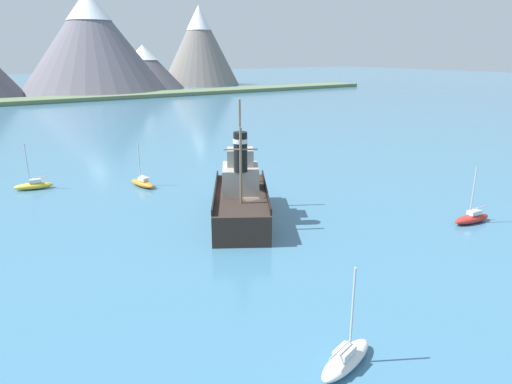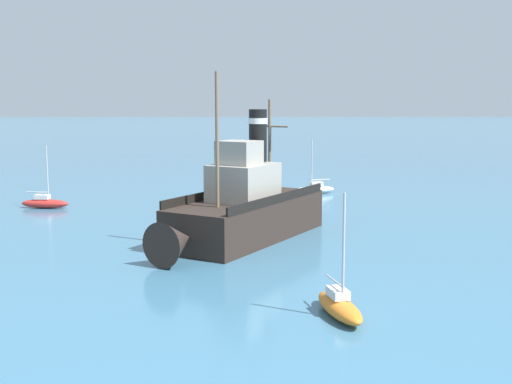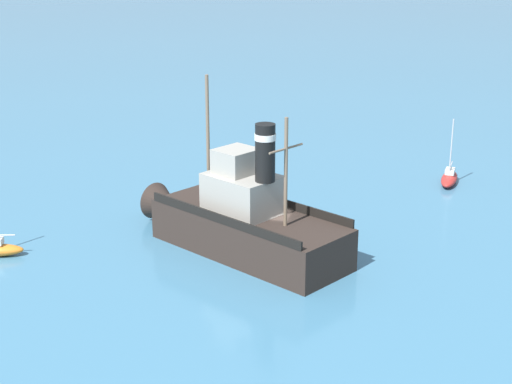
{
  "view_description": "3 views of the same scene",
  "coord_description": "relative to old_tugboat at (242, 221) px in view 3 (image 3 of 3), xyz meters",
  "views": [
    {
      "loc": [
        -19.67,
        -30.44,
        13.88
      ],
      "look_at": [
        1.59,
        1.88,
        1.91
      ],
      "focal_mm": 32.0,
      "sensor_mm": 36.0,
      "label": 1
    },
    {
      "loc": [
        -0.57,
        39.32,
        8.3
      ],
      "look_at": [
        -0.98,
        2.81,
        3.11
      ],
      "focal_mm": 45.0,
      "sensor_mm": 36.0,
      "label": 2
    },
    {
      "loc": [
        -41.03,
        -8.34,
        17.58
      ],
      "look_at": [
        0.86,
        0.95,
        3.25
      ],
      "focal_mm": 55.0,
      "sensor_mm": 36.0,
      "label": 3
    }
  ],
  "objects": [
    {
      "name": "ground_plane",
      "position": [
        0.2,
        -1.56,
        -1.83
      ],
      "size": [
        600.0,
        600.0,
        0.0
      ],
      "primitive_type": "plane",
      "color": "teal"
    },
    {
      "name": "old_tugboat",
      "position": [
        0.0,
        0.0,
        0.0
      ],
      "size": [
        10.28,
        14.09,
        9.9
      ],
      "color": "#2D231E",
      "rests_on": "ground"
    },
    {
      "name": "sailboat_red",
      "position": [
        15.59,
        -11.88,
        -1.4
      ],
      "size": [
        3.91,
        1.56,
        4.9
      ],
      "color": "#B22823",
      "rests_on": "ground"
    }
  ]
}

